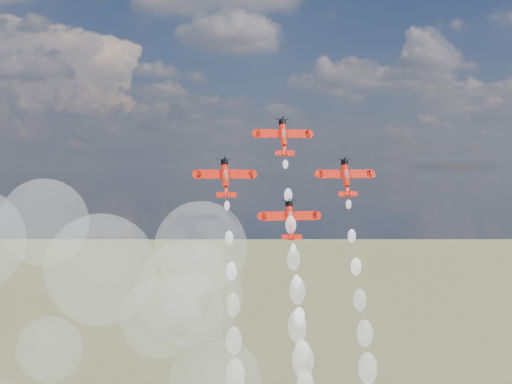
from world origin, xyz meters
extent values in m
cylinder|color=red|center=(-7.75, 22.77, 108.01)|extent=(1.23, 2.66, 4.71)
cylinder|color=black|center=(-7.75, 23.57, 110.33)|extent=(1.40, 1.61, 1.29)
cube|color=red|center=(-7.75, 23.14, 108.15)|extent=(10.70, 0.76, 1.72)
cube|color=white|center=(-10.65, 23.24, 108.12)|extent=(4.21, 0.18, 0.46)
cube|color=white|center=(-4.86, 23.24, 108.12)|extent=(4.21, 0.18, 0.46)
cube|color=red|center=(-7.75, 21.35, 104.32)|extent=(3.86, 0.42, 0.95)
cube|color=red|center=(-7.75, 20.67, 104.37)|extent=(0.12, 1.78, 1.57)
ellipsoid|color=silver|center=(-7.75, 22.28, 108.08)|extent=(0.96, 1.53, 2.34)
cone|color=red|center=(-7.75, 21.66, 104.96)|extent=(1.23, 1.91, 2.56)
cylinder|color=red|center=(-19.67, 20.03, 100.12)|extent=(1.23, 2.66, 4.71)
cylinder|color=black|center=(-19.67, 20.84, 102.44)|extent=(1.40, 1.61, 1.29)
cube|color=red|center=(-19.67, 20.41, 100.27)|extent=(10.70, 0.76, 1.72)
cube|color=white|center=(-22.57, 20.51, 100.24)|extent=(4.21, 0.18, 0.46)
cube|color=white|center=(-16.78, 20.51, 100.24)|extent=(4.21, 0.18, 0.46)
cube|color=red|center=(-19.67, 18.61, 96.44)|extent=(3.86, 0.42, 0.95)
cube|color=red|center=(-19.67, 17.94, 96.49)|extent=(0.12, 1.78, 1.57)
ellipsoid|color=silver|center=(-19.67, 19.55, 100.20)|extent=(0.96, 1.53, 2.34)
cone|color=red|center=(-19.67, 18.93, 97.07)|extent=(1.23, 1.91, 2.56)
cylinder|color=red|center=(4.17, 20.03, 100.12)|extent=(1.23, 2.66, 4.71)
cylinder|color=black|center=(4.17, 20.84, 102.44)|extent=(1.40, 1.61, 1.29)
cube|color=red|center=(4.17, 20.41, 100.27)|extent=(10.70, 0.76, 1.72)
cube|color=white|center=(1.27, 20.51, 100.24)|extent=(4.21, 0.18, 0.46)
cube|color=white|center=(7.06, 20.51, 100.24)|extent=(4.21, 0.18, 0.46)
cube|color=red|center=(4.17, 18.61, 96.44)|extent=(3.86, 0.42, 0.95)
cube|color=red|center=(4.17, 17.94, 96.49)|extent=(0.12, 1.78, 1.57)
ellipsoid|color=silver|center=(4.17, 19.55, 100.20)|extent=(0.96, 1.53, 2.34)
cone|color=red|center=(4.17, 18.93, 97.07)|extent=(1.23, 1.91, 2.56)
cylinder|color=red|center=(-7.75, 17.30, 92.24)|extent=(1.23, 2.66, 4.71)
cylinder|color=black|center=(-7.75, 18.10, 94.56)|extent=(1.40, 1.61, 1.29)
cube|color=red|center=(-7.75, 17.67, 92.39)|extent=(10.70, 0.76, 1.72)
cube|color=white|center=(-10.65, 17.77, 92.35)|extent=(4.21, 0.18, 0.46)
cube|color=white|center=(-4.86, 17.77, 92.35)|extent=(4.21, 0.18, 0.46)
cube|color=red|center=(-7.75, 15.88, 88.56)|extent=(3.86, 0.42, 0.95)
cube|color=red|center=(-7.75, 15.20, 88.61)|extent=(0.12, 1.78, 1.57)
ellipsoid|color=silver|center=(-7.75, 16.81, 92.32)|extent=(0.96, 1.53, 2.34)
cone|color=red|center=(-7.75, 16.19, 89.19)|extent=(1.23, 1.91, 2.56)
sphere|color=white|center=(-7.78, 20.77, 102.16)|extent=(1.04, 1.04, 1.04)
sphere|color=white|center=(-7.77, 18.63, 96.27)|extent=(1.50, 1.50, 1.50)
sphere|color=white|center=(-7.81, 16.52, 90.77)|extent=(1.96, 1.96, 1.96)
sphere|color=white|center=(-7.71, 14.81, 84.53)|extent=(2.42, 2.42, 2.42)
sphere|color=white|center=(-7.49, 12.77, 78.98)|extent=(2.88, 2.88, 2.88)
sphere|color=white|center=(-8.09, 10.74, 72.86)|extent=(3.34, 3.34, 3.34)
sphere|color=white|center=(-7.64, 8.40, 67.31)|extent=(3.80, 3.80, 3.80)
sphere|color=white|center=(-19.66, 18.12, 94.43)|extent=(1.04, 1.04, 1.04)
sphere|color=white|center=(-19.60, 15.97, 88.65)|extent=(1.50, 1.50, 1.50)
sphere|color=white|center=(-19.53, 14.01, 82.74)|extent=(1.96, 1.96, 1.96)
sphere|color=white|center=(-19.59, 11.68, 77.10)|extent=(2.42, 2.42, 2.42)
sphere|color=white|center=(-19.78, 10.25, 71.00)|extent=(2.88, 2.88, 2.88)
sphere|color=white|center=(-19.86, 7.98, 65.48)|extent=(3.34, 3.34, 3.34)
sphere|color=white|center=(4.04, 17.94, 94.43)|extent=(1.04, 1.04, 1.04)
sphere|color=white|center=(3.99, 15.84, 88.51)|extent=(1.50, 1.50, 1.50)
sphere|color=white|center=(4.27, 14.21, 82.86)|extent=(1.96, 1.96, 1.96)
sphere|color=white|center=(4.14, 11.72, 77.06)|extent=(2.42, 2.42, 2.42)
sphere|color=white|center=(4.48, 9.82, 71.26)|extent=(2.88, 2.88, 2.88)
sphere|color=white|center=(4.42, 8.18, 65.25)|extent=(3.34, 3.34, 3.34)
sphere|color=white|center=(-7.62, 15.25, 86.53)|extent=(1.04, 1.04, 1.04)
sphere|color=white|center=(-7.57, 13.14, 80.58)|extent=(1.50, 1.50, 1.50)
sphere|color=white|center=(-7.60, 11.08, 74.62)|extent=(1.96, 1.96, 1.96)
sphere|color=white|center=(-7.53, 9.21, 68.83)|extent=(2.42, 2.42, 2.42)
sphere|color=white|center=(-7.43, 7.51, 63.38)|extent=(2.88, 2.88, 2.88)
sphere|color=white|center=(-42.76, 23.94, 82.42)|extent=(21.01, 21.01, 21.01)
sphere|color=white|center=(-25.54, 26.92, 76.95)|extent=(20.90, 20.90, 20.90)
sphere|color=white|center=(-53.86, 35.54, 90.53)|extent=(17.63, 17.63, 17.63)
sphere|color=white|center=(-52.98, 34.05, 65.15)|extent=(13.19, 13.19, 13.19)
sphere|color=white|center=(-31.47, 25.70, 72.39)|extent=(15.73, 15.73, 15.73)
sphere|color=white|center=(-19.60, 34.26, 56.23)|extent=(19.82, 19.82, 19.82)
sphere|color=white|center=(-24.90, 33.20, 72.77)|extent=(14.03, 14.03, 14.03)
sphere|color=white|center=(-22.84, 31.26, 85.21)|extent=(19.09, 19.09, 19.09)
camera|label=1|loc=(-41.04, -112.47, 101.63)|focal=50.00mm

